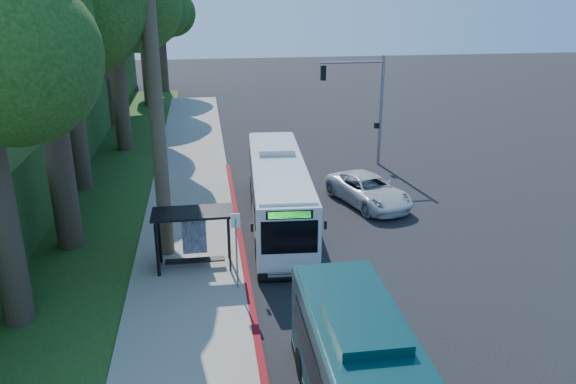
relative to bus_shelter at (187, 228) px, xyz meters
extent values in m
plane|color=black|center=(7.26, 2.86, -1.81)|extent=(140.00, 140.00, 0.00)
cube|color=gray|center=(-0.04, 2.86, -1.75)|extent=(4.50, 70.00, 0.12)
cube|color=maroon|center=(2.26, -1.14, -1.74)|extent=(0.25, 30.00, 0.13)
cube|color=#234719|center=(-5.74, 7.86, -1.78)|extent=(8.00, 70.00, 0.06)
cube|color=black|center=(0.26, -0.14, 0.69)|extent=(3.20, 1.50, 0.10)
cube|color=black|center=(-1.19, -0.14, -0.61)|extent=(0.06, 1.30, 2.20)
cube|color=navy|center=(0.26, 0.56, -0.56)|extent=(1.00, 0.12, 1.70)
cube|color=black|center=(0.26, -0.24, -1.36)|extent=(2.40, 0.40, 0.06)
cube|color=black|center=(-1.14, 0.46, -0.61)|extent=(0.08, 0.08, 2.40)
cube|color=black|center=(1.66, 0.46, -0.61)|extent=(0.08, 0.08, 2.40)
cube|color=black|center=(-1.14, -0.74, -0.61)|extent=(0.08, 0.08, 2.40)
cube|color=black|center=(1.66, -0.74, -0.61)|extent=(0.08, 0.08, 2.40)
cylinder|color=gray|center=(1.86, -2.14, -0.31)|extent=(0.06, 0.06, 3.00)
cube|color=white|center=(1.86, -2.14, 1.09)|extent=(0.35, 0.04, 0.55)
cylinder|color=gray|center=(12.06, 12.86, 1.69)|extent=(0.20, 0.20, 7.00)
cylinder|color=gray|center=(10.06, 12.86, 4.79)|extent=(4.00, 0.14, 0.14)
cube|color=black|center=(8.26, 12.86, 4.19)|extent=(0.30, 0.30, 0.90)
cube|color=black|center=(11.81, 12.86, 0.79)|extent=(0.25, 0.25, 0.35)
cylinder|color=#4C3F2D|center=(-0.94, 1.36, 4.69)|extent=(0.60, 0.60, 13.00)
cylinder|color=#382B1E|center=(-5.24, 2.86, 3.44)|extent=(1.10, 1.10, 10.50)
cylinder|color=#382B1E|center=(-6.24, 10.86, 4.14)|extent=(1.18, 1.18, 11.90)
cylinder|color=#382B1E|center=(-4.74, 18.86, 3.09)|extent=(1.06, 1.06, 9.80)
sphere|color=#13380F|center=(-3.06, 17.60, 7.99)|extent=(5.88, 5.88, 5.88)
sphere|color=#13380F|center=(-6.21, 20.33, 8.27)|extent=(5.46, 5.46, 5.46)
cylinder|color=#382B1E|center=(-6.74, 26.86, 3.79)|extent=(1.14, 1.14, 11.20)
cylinder|color=#382B1E|center=(-4.24, 34.86, 2.74)|extent=(1.02, 1.02, 9.10)
sphere|color=#13380F|center=(-2.64, 33.66, 7.29)|extent=(5.60, 5.60, 5.60)
sphere|color=#13380F|center=(-5.64, 36.26, 7.55)|extent=(5.20, 5.20, 5.20)
cylinder|color=#382B1E|center=(-3.24, 42.86, 2.39)|extent=(0.98, 0.98, 8.40)
sphere|color=#13380F|center=(-3.24, 42.86, 7.55)|extent=(7.00, 7.00, 7.00)
sphere|color=#13380F|center=(-1.84, 41.81, 6.59)|extent=(4.90, 4.90, 4.90)
sphere|color=#13380F|center=(-4.47, 44.08, 6.83)|extent=(4.55, 4.55, 4.55)
sphere|color=#13380F|center=(-4.30, -4.22, 7.29)|extent=(5.04, 5.04, 5.04)
cube|color=silver|center=(4.27, 4.00, -0.08)|extent=(3.21, 11.83, 2.78)
cube|color=black|center=(4.27, 4.00, -1.51)|extent=(3.24, 11.89, 0.34)
cube|color=black|center=(4.30, 4.48, 0.19)|extent=(3.11, 9.26, 1.07)
cube|color=black|center=(3.90, -1.79, 0.14)|extent=(2.19, 0.25, 1.36)
cube|color=black|center=(4.63, 9.78, 0.24)|extent=(1.99, 0.24, 0.97)
cube|color=#19E533|center=(3.90, -1.80, 1.07)|extent=(1.62, 0.20, 0.27)
cube|color=silver|center=(4.27, 4.00, 1.36)|extent=(2.98, 11.23, 0.12)
cube|color=silver|center=(4.39, 5.94, 1.53)|extent=(1.89, 2.54, 0.34)
cylinder|color=black|center=(2.91, 0.33, -1.32)|extent=(0.35, 0.99, 0.97)
cylinder|color=black|center=(5.16, 0.19, -1.32)|extent=(0.35, 0.99, 0.97)
cylinder|color=black|center=(3.42, 8.50, -1.32)|extent=(0.35, 0.99, 0.97)
cylinder|color=black|center=(5.67, 8.36, -1.32)|extent=(0.35, 0.99, 0.97)
cube|color=black|center=(4.51, -6.18, 0.17)|extent=(1.92, 0.12, 0.94)
cube|color=#092E31|center=(4.48, -11.79, 1.25)|extent=(2.27, 10.75, 0.11)
cube|color=#092E31|center=(4.49, -9.91, 1.42)|extent=(1.69, 2.36, 0.33)
cylinder|color=black|center=(3.41, -7.49, -1.34)|extent=(0.29, 0.94, 0.94)
cylinder|color=black|center=(5.59, -7.50, -1.34)|extent=(0.29, 0.94, 0.94)
imported|color=silver|center=(9.37, 5.97, -1.04)|extent=(4.10, 6.06, 1.54)
camera|label=1|loc=(0.92, -21.08, 9.10)|focal=35.00mm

